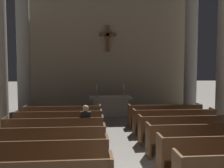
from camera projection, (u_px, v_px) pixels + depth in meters
The scene contains 17 objects.
pew_left_row_2 at pixel (38, 159), 5.30m from camera, with size 3.10×0.50×0.95m.
pew_left_row_3 at pixel (48, 143), 6.44m from camera, with size 3.10×0.50×0.95m.
pew_left_row_4 at pixel (54, 132), 7.57m from camera, with size 3.10×0.50×0.95m.
pew_left_row_5 at pixel (59, 123), 8.70m from camera, with size 3.10×0.50×0.95m.
pew_left_row_6 at pixel (63, 117), 9.84m from camera, with size 3.10×0.50×0.95m.
pew_right_row_2 at pixel (223, 153), 5.66m from camera, with size 3.10×0.50×0.95m.
pew_right_row_3 at pixel (201, 139), 6.79m from camera, with size 3.10×0.50×0.95m.
pew_right_row_4 at pixel (186, 129), 7.92m from camera, with size 3.10×0.50×0.95m.
pew_right_row_5 at pixel (174, 121), 9.06m from camera, with size 3.10×0.50×0.95m.
pew_right_row_6 at pixel (165, 115), 10.19m from camera, with size 3.10×0.50×0.95m.
column_left_third at pixel (23, 51), 12.36m from camera, with size 1.01×1.01×6.89m.
column_right_third at pixel (191, 52), 13.10m from camera, with size 1.01×1.01×6.89m.
altar at pixel (110, 105), 12.49m from camera, with size 2.20×0.90×1.01m.
candlestick_left at pixel (97, 92), 12.38m from camera, with size 0.16×0.16×0.64m.
candlestick_right at pixel (124, 92), 12.50m from camera, with size 0.16×0.16×0.64m.
apse_with_cross at pixel (107, 45), 14.41m from camera, with size 9.98×0.44×7.63m.
lone_worshipper at pixel (86, 124), 7.67m from camera, with size 0.32×0.43×1.32m.
Camera 1 is at (-0.94, -4.19, 2.50)m, focal length 38.59 mm.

